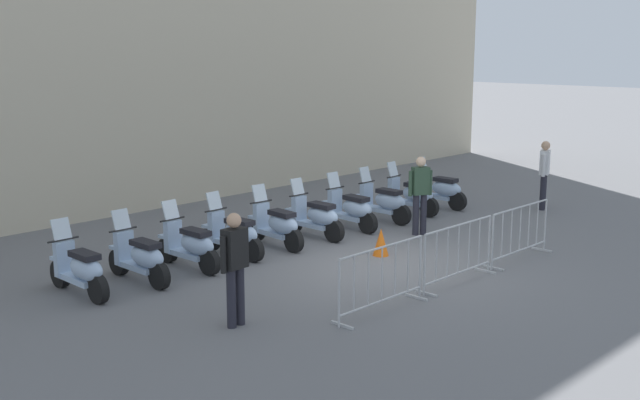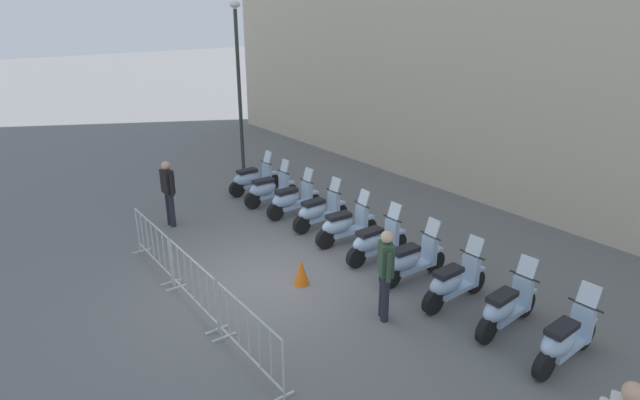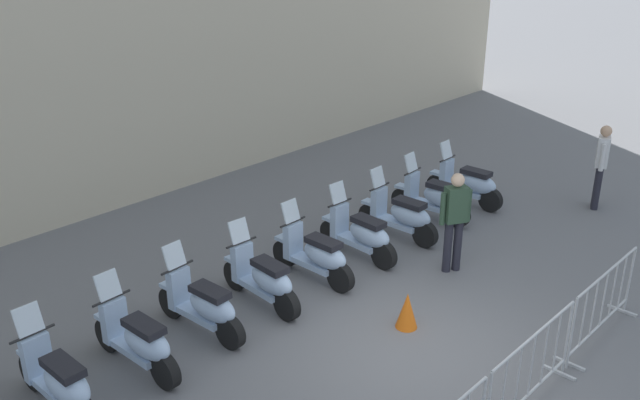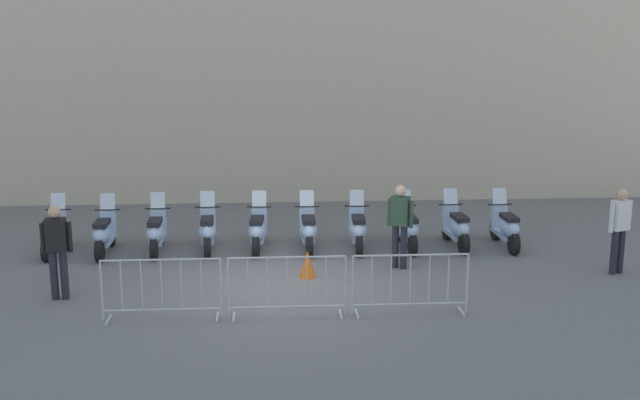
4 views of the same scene
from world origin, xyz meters
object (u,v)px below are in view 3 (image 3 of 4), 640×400
Objects in this scene: motorcycle_3 at (203,306)px; motorcycle_9 at (468,184)px; barrier_segment_2 at (603,305)px; motorcycle_8 at (434,198)px; motorcycle_4 at (263,279)px; motorcycle_5 at (316,255)px; traffic_cone at (407,310)px; motorcycle_2 at (138,340)px; officer_by_barriers at (601,162)px; motorcycle_1 at (59,381)px; officer_near_row_end at (455,217)px; barrier_segment_1 at (531,372)px; motorcycle_7 at (401,215)px; motorcycle_6 at (361,234)px.

motorcycle_9 is at bearing -5.55° from motorcycle_3.
barrier_segment_2 is at bearing -51.96° from motorcycle_3.
motorcycle_4 is at bearing 175.30° from motorcycle_8.
motorcycle_3 and motorcycle_9 have the same top height.
motorcycle_5 is 1.92m from traffic_cone.
motorcycle_2 is 1.00× the size of officer_by_barriers.
motorcycle_5 is (4.41, -0.29, 0.00)m from motorcycle_1.
officer_near_row_end is (2.79, -1.67, 0.53)m from motorcycle_4.
motorcycle_3 is at bearing 173.64° from motorcycle_5.
motorcycle_3 is at bearing 107.66° from barrier_segment_1.
motorcycle_3 reaches higher than traffic_cone.
officer_by_barriers is (4.21, -0.95, 0.00)m from officer_near_row_end.
motorcycle_7 is (4.40, -0.45, 0.00)m from motorcycle_3.
motorcycle_4 is at bearing -3.58° from motorcycle_2.
traffic_cone is (-3.56, -1.65, -0.18)m from motorcycle_8.
motorcycle_4 is 3.13× the size of traffic_cone.
traffic_cone is at bearing -47.77° from motorcycle_3.
barrier_segment_2 is (-0.97, -3.93, 0.07)m from motorcycle_7.
motorcycle_4 reaches higher than barrier_segment_2.
motorcycle_1 is 1.00× the size of motorcycle_2.
barrier_segment_2 is (-2.08, -3.89, 0.07)m from motorcycle_8.
motorcycle_4 reaches higher than barrier_segment_1.
motorcycle_8 is 4.41m from barrier_segment_2.
motorcycle_1 is 2.22m from motorcycle_3.
motorcycle_9 is at bearing -5.31° from motorcycle_4.
motorcycle_8 is at bearing -4.33° from motorcycle_2.
barrier_segment_2 is (2.08, -0.15, 0.00)m from barrier_segment_1.
motorcycle_4 is at bearing -6.78° from motorcycle_3.
motorcycle_3 is 0.86× the size of barrier_segment_1.
motorcycle_7 is (2.20, -0.21, 0.00)m from motorcycle_5.
motorcycle_6 is 1.00× the size of motorcycle_8.
motorcycle_2 is 1.00× the size of motorcycle_3.
motorcycle_5 is at bearing 174.60° from motorcycle_7.
traffic_cone is at bearing -97.51° from motorcycle_5.
motorcycle_8 is at bearing 38.64° from officer_near_row_end.
barrier_segment_2 is 1.16× the size of officer_by_barriers.
barrier_segment_1 is (2.46, -4.24, 0.07)m from motorcycle_2.
barrier_segment_2 is (3.43, -4.38, 0.07)m from motorcycle_3.
motorcycle_3 is at bearing 132.23° from traffic_cone.
traffic_cone is (-2.45, -1.69, -0.18)m from motorcycle_7.
motorcycle_1 is 1.00× the size of motorcycle_3.
motorcycle_3 is at bearing 174.45° from motorcycle_9.
officer_by_barriers is at bearing -5.61° from traffic_cone.
motorcycle_2 and motorcycle_7 have the same top height.
motorcycle_5 is at bearing -6.36° from motorcycle_3.
officer_near_row_end is (3.88, -1.80, 0.53)m from motorcycle_3.
motorcycle_9 is at bearing -5.14° from motorcycle_5.
officer_near_row_end reaches higher than motorcycle_6.
motorcycle_2 is 6.31m from barrier_segment_2.
motorcycle_5 is 4.43m from motorcycle_9.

